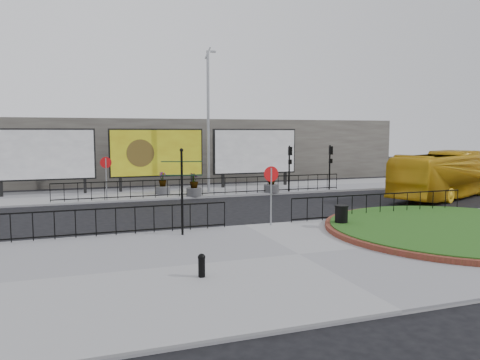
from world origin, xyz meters
name	(u,v)px	position (x,y,z in m)	size (l,w,h in m)	color
ground	(245,228)	(0.00, 0.00, 0.00)	(90.00, 90.00, 0.00)	black
pavement_near	(299,256)	(0.00, -5.00, 0.06)	(30.00, 10.00, 0.12)	gray
pavement_far	(183,192)	(0.00, 12.00, 0.06)	(44.00, 6.00, 0.12)	gray
brick_edge	(459,229)	(7.50, -4.00, 0.21)	(10.40, 10.40, 0.18)	maroon
grass_lawn	(459,228)	(7.50, -4.00, 0.23)	(10.00, 10.00, 0.22)	#1A4412
railing_near_left	(96,222)	(-6.00, -0.30, 0.67)	(10.00, 0.10, 1.10)	black
railing_near_right	(380,205)	(6.50, -0.30, 0.67)	(9.00, 0.10, 1.10)	black
railing_far	(208,187)	(1.00, 9.30, 0.67)	(18.00, 0.10, 1.10)	black
speed_sign_far	(106,169)	(-5.00, 9.40, 1.92)	(0.64, 0.07, 2.47)	gray
speed_sign_near	(271,182)	(1.00, -0.40, 1.92)	(0.64, 0.07, 2.47)	gray
billboard_left	(43,155)	(-8.50, 12.97, 2.60)	(6.20, 0.31, 4.10)	black
billboard_mid	(157,153)	(-1.50, 12.97, 2.60)	(6.20, 0.31, 4.10)	black
billboard_right	(255,152)	(5.50, 12.97, 2.60)	(6.20, 0.31, 4.10)	black
lamp_post	(208,119)	(1.51, 11.00, 4.83)	(0.74, 0.18, 9.23)	gray
signal_pole_a	(290,161)	(6.50, 9.34, 2.10)	(0.22, 0.26, 3.00)	black
signal_pole_b	(330,160)	(9.50, 9.34, 2.10)	(0.22, 0.26, 3.00)	black
building_backdrop	(157,149)	(0.00, 22.00, 2.50)	(40.00, 10.00, 5.00)	slate
fingerpost_sign	(182,183)	(-2.90, -1.00, 2.10)	(1.53, 0.61, 3.28)	black
bollard	(202,264)	(-3.54, -6.25, 0.47)	(0.21, 0.21, 0.64)	black
litter_bin	(341,216)	(3.50, -1.84, 0.58)	(0.56, 0.56, 0.92)	black
bus	(447,175)	(14.56, 4.24, 1.42)	(2.38, 10.19, 2.84)	gold
planter_a	(163,186)	(-1.50, 11.00, 0.61)	(0.91, 0.91, 1.38)	#4C4C4F
planter_b	(194,188)	(0.13, 9.40, 0.63)	(0.93, 0.93, 1.42)	#4C4C4F
planter_c	(271,185)	(5.25, 9.40, 0.57)	(0.97, 0.97, 1.37)	#4C4C4F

